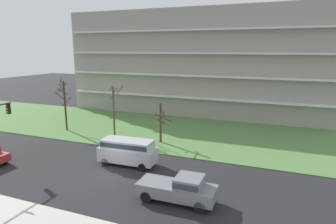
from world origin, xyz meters
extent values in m
plane|color=#232326|center=(0.00, 0.00, 0.00)|extent=(160.00, 160.00, 0.00)
cube|color=#547F42|center=(0.00, 14.00, 0.04)|extent=(80.00, 16.00, 0.08)
cube|color=#9E938C|center=(0.00, 28.90, 8.06)|extent=(41.31, 13.79, 16.12)
cube|color=silver|center=(0.00, 21.55, 3.22)|extent=(39.65, 0.90, 0.24)
cube|color=silver|center=(0.00, 21.55, 6.45)|extent=(39.65, 0.90, 0.24)
cube|color=silver|center=(0.00, 21.55, 9.67)|extent=(39.65, 0.90, 0.24)
cube|color=silver|center=(0.00, 21.55, 12.90)|extent=(39.65, 0.90, 0.24)
cylinder|color=#423023|center=(-12.43, 9.61, 3.21)|extent=(0.23, 0.23, 6.42)
cylinder|color=#423023|center=(-12.82, 9.50, 6.25)|extent=(0.35, 0.86, 0.88)
cylinder|color=#423023|center=(-12.69, 10.19, 3.67)|extent=(1.26, 0.64, 1.29)
cylinder|color=#423023|center=(-12.68, 9.88, 5.59)|extent=(0.68, 0.63, 1.12)
cylinder|color=#423023|center=(-12.98, 9.69, 5.60)|extent=(0.28, 1.19, 1.35)
cylinder|color=#423023|center=(-12.18, 9.04, 5.10)|extent=(1.24, 0.62, 0.85)
cylinder|color=#423023|center=(-12.54, 8.82, 4.65)|extent=(1.63, 0.31, 0.86)
cylinder|color=brown|center=(-5.59, 10.02, 3.00)|extent=(0.23, 0.23, 6.00)
cylinder|color=brown|center=(-5.05, 10.73, 5.55)|extent=(1.53, 1.18, 1.25)
cylinder|color=brown|center=(-5.92, 10.02, 5.67)|extent=(0.12, 0.73, 0.62)
cylinder|color=brown|center=(-5.75, 10.40, 5.03)|extent=(0.88, 0.46, 1.50)
cylinder|color=#4C3828|center=(0.73, 9.45, 2.26)|extent=(0.27, 0.27, 4.52)
cylinder|color=#4C3828|center=(1.13, 9.51, 3.28)|extent=(0.26, 0.91, 0.86)
cylinder|color=#4C3828|center=(0.98, 9.07, 2.56)|extent=(0.89, 0.63, 0.62)
cylinder|color=#4C3828|center=(1.37, 8.74, 3.06)|extent=(1.55, 1.41, 1.15)
cube|color=#B7BABF|center=(0.45, 2.50, 0.98)|extent=(5.27, 2.20, 1.25)
cube|color=#B7BABF|center=(0.45, 2.50, 1.98)|extent=(4.67, 2.01, 0.75)
cube|color=#2D3847|center=(0.45, 2.50, 1.98)|extent=(4.58, 2.05, 0.41)
cylinder|color=black|center=(-1.34, 1.54, 0.36)|extent=(0.73, 0.25, 0.72)
cylinder|color=black|center=(-1.40, 3.32, 0.36)|extent=(0.73, 0.25, 0.72)
cylinder|color=black|center=(2.30, 1.68, 0.36)|extent=(0.73, 0.25, 0.72)
cylinder|color=black|center=(2.23, 3.46, 0.36)|extent=(0.73, 0.25, 0.72)
cube|color=slate|center=(6.75, -2.00, 0.82)|extent=(5.43, 2.07, 0.85)
cube|color=slate|center=(7.65, -1.99, 1.60)|extent=(1.82, 1.86, 0.70)
cube|color=#2D3847|center=(7.65, -1.99, 1.60)|extent=(1.79, 1.90, 0.38)
cylinder|color=black|center=(8.63, -1.09, 0.40)|extent=(0.80, 0.23, 0.80)
cylinder|color=black|center=(8.65, -2.87, 0.40)|extent=(0.80, 0.23, 0.80)
cylinder|color=black|center=(4.85, -1.13, 0.40)|extent=(0.80, 0.23, 0.80)
cylinder|color=black|center=(4.87, -2.91, 0.40)|extent=(0.80, 0.23, 0.80)
cylinder|color=black|center=(-10.28, -1.25, 0.32)|extent=(0.65, 0.24, 0.64)
cube|color=black|center=(-9.50, -0.96, 5.09)|extent=(0.28, 0.28, 0.90)
sphere|color=red|center=(-9.50, -1.11, 5.39)|extent=(0.20, 0.20, 0.20)
sphere|color=#F2A519|center=(-9.50, -1.11, 5.11)|extent=(0.20, 0.20, 0.20)
sphere|color=green|center=(-9.50, -1.11, 4.83)|extent=(0.20, 0.20, 0.20)
camera|label=1|loc=(12.97, -19.35, 10.31)|focal=31.28mm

